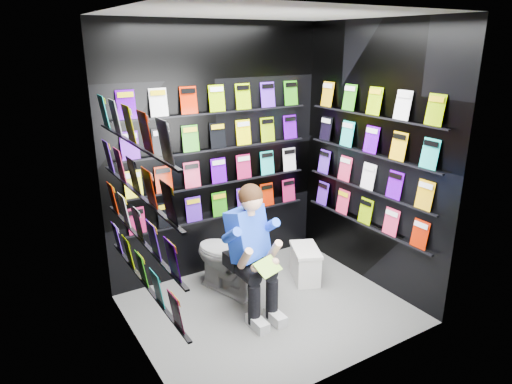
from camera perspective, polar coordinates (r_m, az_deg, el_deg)
floor at (r=4.43m, az=1.63°, el=-14.38°), size 2.40×2.40×0.00m
ceiling at (r=3.73m, az=2.02°, el=21.45°), size 2.40×2.40×0.00m
wall_back at (r=4.73m, az=-4.91°, el=4.86°), size 2.40×0.04×2.60m
wall_front at (r=3.15m, az=11.89°, el=-2.49°), size 2.40×0.04×2.60m
wall_left at (r=3.41m, az=-15.30°, el=-1.12°), size 0.04×2.00×2.60m
wall_right at (r=4.64m, az=14.31°, el=4.09°), size 0.04×2.00×2.60m
comics_back at (r=4.70m, az=-4.75°, el=4.85°), size 2.10×0.06×1.37m
comics_left at (r=3.41m, az=-14.83°, el=-0.96°), size 0.06×1.70×1.37m
comics_right at (r=4.61m, az=14.06°, el=4.11°), size 0.06×1.70×1.37m
toilet at (r=4.57m, az=-3.59°, el=-8.04°), size 0.63×0.84×0.73m
longbox at (r=4.87m, az=6.17°, el=-9.07°), size 0.39×0.49×0.32m
longbox_lid at (r=4.80m, az=6.24°, el=-7.18°), size 0.42×0.52×0.03m
reader at (r=4.11m, az=-1.17°, el=-5.34°), size 0.68×0.82×1.31m
held_comic at (r=3.91m, az=1.49°, el=-9.32°), size 0.27×0.21×0.10m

